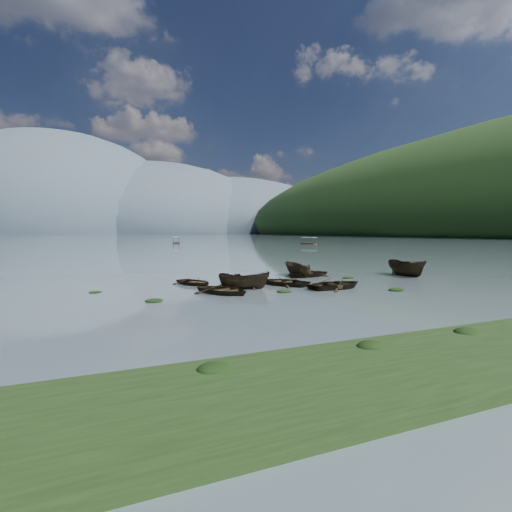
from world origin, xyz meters
name	(u,v)px	position (x,y,z in m)	size (l,w,h in m)	color
ground_plane	(325,294)	(0.00, 0.00, 0.00)	(2400.00, 2400.00, 0.00)	slate
haze_mtn_b	(56,234)	(-60.00, 900.00, 0.00)	(520.00, 520.00, 340.00)	#475666
haze_mtn_c	(155,233)	(140.00, 900.00, 0.00)	(520.00, 520.00, 260.00)	#475666
haze_mtn_d	(229,233)	(320.00, 900.00, 0.00)	(520.00, 520.00, 220.00)	#475666
rowboat_0	(223,294)	(-6.47, 3.07, 0.00)	(3.05, 4.26, 0.88)	black
rowboat_1	(246,286)	(-3.44, 6.12, 0.00)	(3.51, 4.92, 1.02)	black
rowboat_2	(244,289)	(-4.24, 4.68, 0.00)	(1.50, 3.99, 1.54)	black
rowboat_3	(283,285)	(-0.44, 5.42, 0.00)	(3.17, 4.44, 0.92)	black
rowboat_4	(336,288)	(2.37, 2.01, 0.00)	(3.43, 4.80, 0.99)	black
rowboat_5	(407,276)	(13.85, 6.42, 0.00)	(1.84, 4.90, 1.89)	black
rowboat_6	(194,285)	(-7.09, 8.60, 0.00)	(2.72, 3.81, 0.79)	black
rowboat_7	(306,277)	(4.34, 9.88, 0.00)	(3.34, 4.68, 0.97)	black
rowboat_8	(297,276)	(3.65, 10.39, 0.00)	(1.54, 4.10, 1.58)	black
weed_clump_0	(154,302)	(-11.50, 1.80, 0.00)	(1.12, 0.92, 0.24)	black
weed_clump_1	(284,292)	(-2.23, 1.90, 0.00)	(1.15, 0.92, 0.25)	black
weed_clump_2	(396,291)	(5.78, -0.75, 0.00)	(1.25, 1.00, 0.27)	black
weed_clump_3	(265,277)	(0.74, 11.54, 0.00)	(0.94, 0.80, 0.21)	black
weed_clump_4	(348,278)	(7.30, 7.06, 0.00)	(1.18, 0.93, 0.24)	black
weed_clump_5	(95,293)	(-14.75, 7.16, 0.00)	(0.90, 0.73, 0.19)	black
weed_clump_6	(236,282)	(-3.39, 8.71, 0.00)	(0.85, 0.70, 0.18)	black
weed_clump_7	(309,272)	(7.00, 13.53, 0.00)	(1.10, 0.88, 0.24)	black
pontoon_centre	(176,243)	(16.58, 122.06, 0.00)	(2.52, 6.05, 2.32)	black
pontoon_right	(309,244)	(57.09, 95.80, 0.00)	(2.41, 5.79, 2.22)	black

